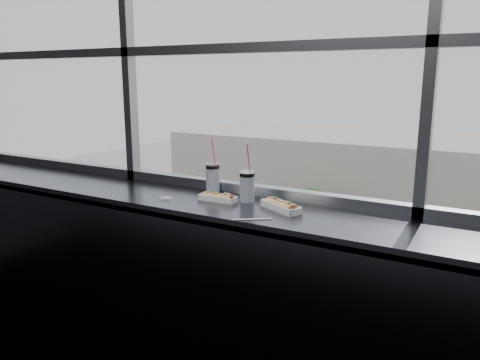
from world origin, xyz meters
The scene contains 18 objects.
wall_back_lower centered at (0.00, 1.50, 0.55)m, with size 6.00×6.00×0.00m, color black.
counter centered at (0.00, 1.23, 1.07)m, with size 6.00×0.55×0.06m, color #545760.
counter_fascia centered at (0.00, 0.97, 0.55)m, with size 6.00×0.04×1.04m, color #545760.
hotdog_tray_left centered at (-0.10, 1.24, 1.12)m, with size 0.24×0.09×0.06m.
hotdog_tray_right centered at (0.31, 1.25, 1.13)m, with size 0.28×0.20×0.07m.
soda_cup_left centered at (-0.26, 1.42, 1.20)m, with size 0.10×0.10×0.35m.
soda_cup_right centered at (0.05, 1.32, 1.20)m, with size 0.10×0.10×0.35m.
loose_straw centered at (0.26, 1.01, 1.10)m, with size 0.01×0.01×0.21m, color white.
wrapper centered at (-0.40, 1.12, 1.11)m, with size 0.09×0.06×0.02m, color silver.
plaza_ground centered at (0.00, 45.00, -11.00)m, with size 120.00×120.00×0.00m, color gray.
street_asphalt centered at (0.00, 21.50, -10.97)m, with size 80.00×10.00×0.06m, color black.
far_sidewalk centered at (0.00, 29.50, -10.98)m, with size 80.00×6.00×0.04m, color gray.
far_building centered at (0.00, 39.50, -7.00)m, with size 50.00×14.00×8.00m, color #AFA69A.
car_far_a centered at (-10.04, 25.50, -9.94)m, with size 5.99×2.50×2.00m, color black.
car_near_b centered at (-5.03, 17.50, -9.85)m, with size 6.57×2.74×2.19m, color black.
car_near_a centered at (-15.46, 17.50, -9.81)m, with size 6.80×2.83×2.27m, color silver.
pedestrian_b centered at (0.78, 30.61, -9.86)m, with size 0.98×0.73×2.20m, color #66605B.
tree_left centered at (-10.21, 29.50, -7.54)m, with size 3.26×3.26×5.10m.
Camera 1 is at (1.36, -1.05, 1.83)m, focal length 35.00 mm.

